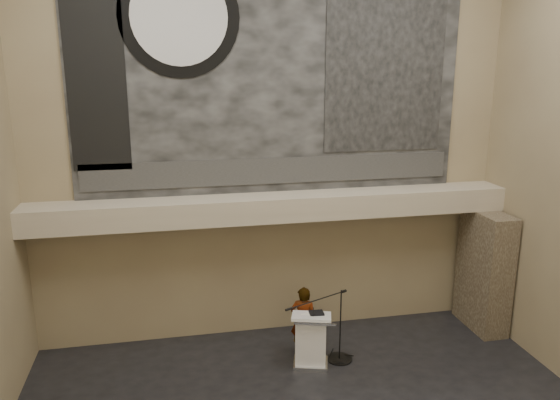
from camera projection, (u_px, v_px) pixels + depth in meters
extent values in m
cube|color=#806E51|center=(272.00, 142.00, 11.34)|extent=(10.00, 0.02, 8.50)
cube|color=#806E51|center=(490.00, 306.00, 3.75)|extent=(10.00, 0.02, 8.50)
cube|color=tan|center=(276.00, 207.00, 11.29)|extent=(10.00, 0.80, 0.50)
cylinder|color=#B2893D|center=(199.00, 225.00, 11.00)|extent=(0.04, 0.04, 0.06)
cylinder|color=#B2893D|center=(363.00, 216.00, 11.68)|extent=(0.04, 0.04, 0.06)
cube|color=black|center=(272.00, 70.00, 10.96)|extent=(8.00, 0.05, 5.00)
cube|color=#2B2B2B|center=(273.00, 171.00, 11.43)|extent=(7.76, 0.02, 0.55)
cylinder|color=black|center=(179.00, 16.00, 10.32)|extent=(2.30, 0.02, 2.30)
cylinder|color=silver|center=(179.00, 16.00, 10.30)|extent=(1.84, 0.02, 1.84)
cube|color=black|center=(386.00, 65.00, 11.36)|extent=(2.60, 0.02, 3.60)
cube|color=black|center=(97.00, 87.00, 10.33)|extent=(1.10, 0.02, 3.20)
cube|color=#433729|center=(484.00, 270.00, 12.16)|extent=(0.60, 1.40, 2.70)
cube|color=silver|center=(310.00, 363.00, 10.86)|extent=(0.79, 0.68, 0.08)
cube|color=white|center=(311.00, 340.00, 10.73)|extent=(0.69, 0.56, 0.96)
cube|color=white|center=(311.00, 316.00, 10.59)|extent=(0.88, 0.73, 0.13)
cube|color=black|center=(316.00, 313.00, 10.63)|extent=(0.29, 0.24, 0.04)
cube|color=silver|center=(308.00, 316.00, 10.54)|extent=(0.28, 0.32, 0.00)
imported|color=silver|center=(303.00, 321.00, 11.13)|extent=(0.63, 0.52, 1.47)
cylinder|color=black|center=(339.00, 359.00, 11.08)|extent=(0.52, 0.52, 0.02)
cylinder|color=black|center=(340.00, 325.00, 10.90)|extent=(0.03, 0.03, 1.52)
cylinder|color=black|center=(316.00, 300.00, 10.35)|extent=(1.32, 0.61, 0.02)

